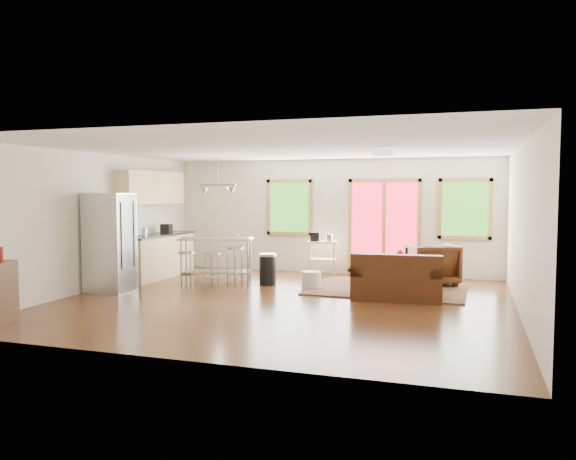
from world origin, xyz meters
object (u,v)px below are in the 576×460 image
(coffee_table, at_px, (395,269))
(ottoman, at_px, (374,274))
(loveseat, at_px, (397,281))
(refrigerator, at_px, (110,243))
(rug, at_px, (388,289))
(island, at_px, (216,252))
(armchair, at_px, (432,262))
(kitchen_cart, at_px, (321,246))

(coffee_table, bearing_deg, ottoman, 140.16)
(loveseat, relative_size, refrigerator, 0.86)
(ottoman, bearing_deg, rug, -61.25)
(loveseat, bearing_deg, island, 168.14)
(coffee_table, relative_size, armchair, 1.25)
(rug, height_order, island, island)
(coffee_table, relative_size, ottoman, 2.13)
(kitchen_cart, bearing_deg, ottoman, -26.12)
(armchair, height_order, kitchen_cart, kitchen_cart)
(rug, height_order, loveseat, loveseat)
(island, bearing_deg, loveseat, -8.33)
(coffee_table, xyz_separation_m, kitchen_cart, (-1.75, 1.02, 0.30))
(coffee_table, xyz_separation_m, island, (-3.51, -0.66, 0.28))
(ottoman, bearing_deg, armchair, 4.68)
(island, bearing_deg, armchair, 15.41)
(ottoman, distance_m, refrigerator, 5.21)
(ottoman, xyz_separation_m, kitchen_cart, (-1.27, 0.62, 0.48))
(coffee_table, bearing_deg, refrigerator, -156.90)
(armchair, relative_size, kitchen_cart, 0.95)
(rug, distance_m, ottoman, 0.81)
(kitchen_cart, bearing_deg, refrigerator, -135.71)
(kitchen_cart, bearing_deg, loveseat, -48.92)
(armchair, distance_m, kitchen_cart, 2.49)
(armchair, xyz_separation_m, island, (-4.18, -1.15, 0.18))
(rug, xyz_separation_m, refrigerator, (-4.88, -1.83, 0.91))
(coffee_table, height_order, island, island)
(loveseat, xyz_separation_m, island, (-3.70, 0.54, 0.32))
(loveseat, relative_size, ottoman, 2.93)
(refrigerator, relative_size, island, 1.17)
(armchair, distance_m, ottoman, 1.19)
(rug, xyz_separation_m, island, (-3.42, -0.36, 0.63))
(armchair, relative_size, ottoman, 1.71)
(loveseat, bearing_deg, refrigerator, -173.40)
(loveseat, bearing_deg, coffee_table, 95.34)
(loveseat, relative_size, kitchen_cart, 1.63)
(coffee_table, distance_m, island, 3.58)
(refrigerator, bearing_deg, loveseat, 5.65)
(loveseat, height_order, ottoman, loveseat)
(coffee_table, bearing_deg, island, -169.36)
(rug, distance_m, loveseat, 1.00)
(loveseat, height_order, refrigerator, refrigerator)
(armchair, height_order, island, island)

